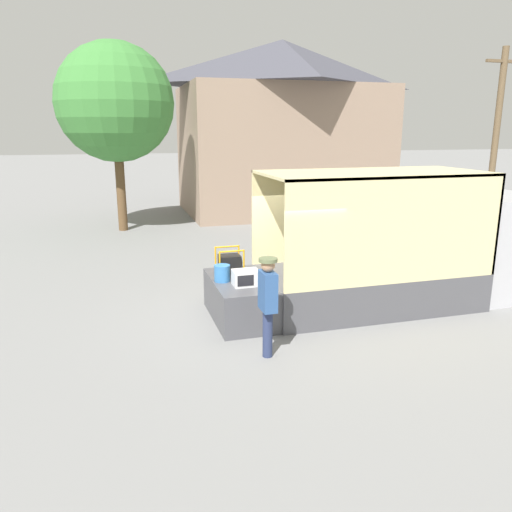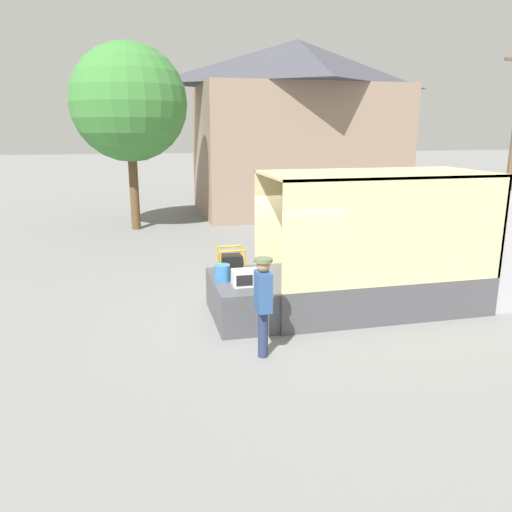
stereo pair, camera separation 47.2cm
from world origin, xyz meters
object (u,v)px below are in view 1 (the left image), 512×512
at_px(worker_person, 268,296).
at_px(street_tree, 115,103).
at_px(portable_generator, 230,264).
at_px(utility_pole, 496,133).
at_px(orange_bucket, 222,273).
at_px(microwave, 246,278).
at_px(box_truck, 429,259).

distance_m(worker_person, street_tree, 13.53).
distance_m(portable_generator, utility_pole, 16.35).
bearing_deg(orange_bucket, utility_pole, 31.69).
bearing_deg(utility_pole, microwave, -146.34).
distance_m(box_truck, street_tree, 13.40).
relative_size(portable_generator, orange_bucket, 1.65).
bearing_deg(street_tree, worker_person, -80.39).
bearing_deg(orange_bucket, worker_person, -78.64).
distance_m(orange_bucket, utility_pole, 16.90).
bearing_deg(microwave, orange_bucket, 133.49).
height_order(portable_generator, street_tree, street_tree).
bearing_deg(box_truck, orange_bucket, 179.91).
bearing_deg(utility_pole, worker_person, -142.15).
xyz_separation_m(microwave, utility_pole, (13.78, 9.18, 2.81)).
bearing_deg(worker_person, utility_pole, 37.85).
xyz_separation_m(orange_bucket, utility_pole, (14.18, 8.76, 2.80)).
distance_m(microwave, portable_generator, 0.99).
xyz_separation_m(microwave, portable_generator, (-0.09, 0.98, 0.05)).
height_order(box_truck, microwave, box_truck).
xyz_separation_m(portable_generator, worker_person, (0.08, -2.52, 0.05)).
relative_size(utility_pole, street_tree, 1.02).
xyz_separation_m(portable_generator, orange_bucket, (-0.31, -0.56, -0.04)).
height_order(portable_generator, worker_person, worker_person).
height_order(box_truck, worker_person, box_truck).
height_order(portable_generator, orange_bucket, portable_generator).
xyz_separation_m(microwave, worker_person, (-0.01, -1.54, 0.10)).
distance_m(portable_generator, orange_bucket, 0.64).
relative_size(microwave, worker_person, 0.29).
xyz_separation_m(microwave, orange_bucket, (-0.40, 0.42, 0.01)).
height_order(microwave, worker_person, worker_person).
relative_size(microwave, portable_generator, 0.91).
bearing_deg(portable_generator, worker_person, -88.07).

